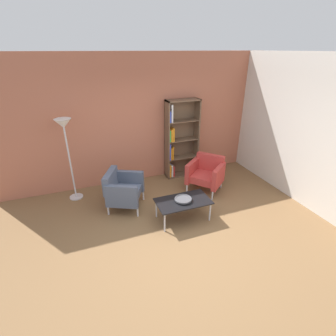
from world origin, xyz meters
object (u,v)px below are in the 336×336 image
coffee_table_low (183,202)px  floor_lamp_torchiere (65,134)px  armchair_corner_red (206,173)px  armchair_near_window (122,189)px  bookshelf_tall (179,140)px  decorative_bowl (183,199)px

coffee_table_low → floor_lamp_torchiere: size_ratio=0.57×
coffee_table_low → armchair_corner_red: armchair_corner_red is taller
armchair_near_window → floor_lamp_torchiere: 1.54m
bookshelf_tall → armchair_corner_red: size_ratio=2.00×
bookshelf_tall → coffee_table_low: 1.95m
coffee_table_low → armchair_near_window: armchair_near_window is taller
armchair_near_window → floor_lamp_torchiere: (-0.90, 0.72, 1.03)m
coffee_table_low → armchair_corner_red: 1.27m
decorative_bowl → armchair_corner_red: size_ratio=0.34×
coffee_table_low → armchair_near_window: 1.26m
floor_lamp_torchiere → coffee_table_low: bearing=-39.2°
decorative_bowl → armchair_near_window: bearing=140.3°
bookshelf_tall → armchair_near_window: 1.94m
armchair_near_window → floor_lamp_torchiere: size_ratio=0.53×
bookshelf_tall → armchair_corner_red: bookshelf_tall is taller
bookshelf_tall → decorative_bowl: 1.93m
armchair_near_window → armchair_corner_red: bearing=-62.4°
coffee_table_low → armchair_corner_red: size_ratio=1.05×
decorative_bowl → armchair_corner_red: bearing=42.0°
decorative_bowl → armchair_corner_red: (0.94, 0.85, -0.02)m
decorative_bowl → armchair_near_window: 1.26m
coffee_table_low → decorative_bowl: 0.07m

